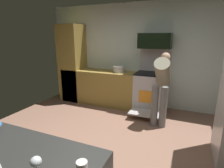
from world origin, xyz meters
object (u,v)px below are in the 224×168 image
Objects in this scene: oven_range at (151,91)px; person_cook at (162,83)px; microwave at (155,41)px; mug_tea at (82,168)px; wine_glass_mid at (36,163)px; stock_pot at (119,69)px.

person_cook is (0.30, -0.57, 0.37)m from oven_range.
microwave is at bearing 114.31° from person_cook.
person_cook is at bearing 87.46° from mug_tea.
stock_pot is at bearing 102.64° from wine_glass_mid.
stock_pot is (-0.85, 0.02, 0.47)m from oven_range.
stock_pot is (-1.16, 0.59, 0.10)m from person_cook.
oven_range is 16.04× the size of mug_tea.
person_cook reaches higher than mug_tea.
microwave reaches higher than stock_pot.
person_cook is 15.46× the size of mug_tea.
mug_tea is (0.24, 0.15, -0.07)m from wine_glass_mid.
stock_pot is (-0.85, -0.08, -0.71)m from microwave.
microwave reaches higher than person_cook.
microwave is at bearing 5.36° from stock_pot.
person_cook is 1.30m from stock_pot.
wine_glass_mid reaches higher than mug_tea.
wine_glass_mid is at bearing -90.98° from oven_range.
oven_range reaches higher than wine_glass_mid.
oven_range is 1.04× the size of person_cook.
wine_glass_mid is at bearing -90.96° from microwave.
mug_tea is at bearing -73.07° from stock_pot.
person_cook is at bearing -65.69° from microwave.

